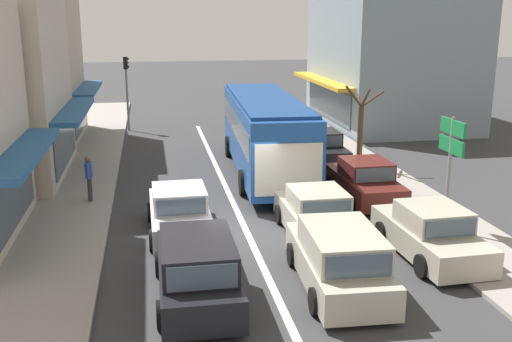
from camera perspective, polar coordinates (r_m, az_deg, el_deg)
ground_plane at (r=18.80m, az=-1.03°, el=-5.51°), size 140.00×140.00×0.00m
lane_centre_line at (r=22.55m, az=-2.65°, el=-2.04°), size 0.20×28.00×0.01m
sidewalk_left at (r=24.62m, az=-19.19°, el=-1.27°), size 5.20×44.00×0.14m
kerb_right at (r=25.89m, az=10.48°, el=0.06°), size 2.80×44.00×0.12m
building_right_far at (r=37.13m, az=12.67°, el=10.51°), size 8.58×10.33×8.02m
city_bus at (r=24.79m, az=0.86°, el=3.97°), size 3.10×10.96×3.23m
wagon_adjacent_lane_trail at (r=14.19m, az=-5.64°, el=-9.27°), size 1.96×4.51×1.58m
wagon_queue_gap_filler at (r=14.79m, az=7.91°, el=-8.32°), size 2.09×4.58×1.58m
sedan_adjacent_lane_lead at (r=18.07m, az=5.81°, el=-4.20°), size 1.92×4.21×1.47m
sedan_queue_far_back at (r=18.33m, az=-7.30°, el=-3.97°), size 1.94×4.22×1.47m
parked_sedan_kerb_front at (r=17.19m, az=16.28°, el=-5.75°), size 2.00×4.25×1.47m
parked_sedan_kerb_second at (r=21.88m, az=10.30°, el=-1.00°), size 1.91×4.21×1.47m
parked_sedan_kerb_third at (r=27.12m, az=6.09°, el=2.19°), size 1.93×4.22×1.47m
traffic_light_downstreet at (r=34.98m, az=-12.23°, el=8.40°), size 0.33×0.24×4.20m
directional_road_sign at (r=18.56m, az=18.10°, el=2.18°), size 0.10×1.40×3.60m
street_tree_right at (r=25.69m, az=9.92°, el=3.89°), size 1.71×1.88×3.66m
pedestrian_with_handbag_near at (r=21.65m, az=-15.63°, el=-0.38°), size 0.25×0.65×1.63m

